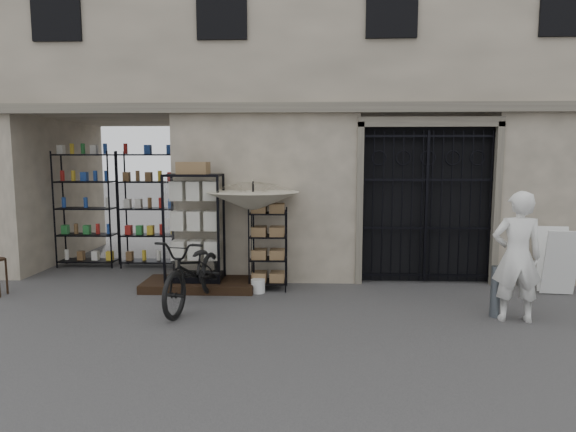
{
  "coord_description": "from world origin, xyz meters",
  "views": [
    {
      "loc": [
        -0.49,
        -6.87,
        2.33
      ],
      "look_at": [
        -0.8,
        1.4,
        1.35
      ],
      "focal_mm": 30.0,
      "sensor_mm": 36.0,
      "label": 1
    }
  ],
  "objects_px": {
    "market_umbrella": "(253,196)",
    "easel_sign": "(557,261)",
    "wire_rack": "(268,250)",
    "steel_bollard": "(495,292)",
    "shopkeeper": "(513,320)",
    "display_cabinet": "(195,233)",
    "bicycle": "(195,305)",
    "white_bucket": "(258,286)"
  },
  "relations": [
    {
      "from": "market_umbrella",
      "to": "easel_sign",
      "type": "bearing_deg",
      "value": -0.96
    },
    {
      "from": "wire_rack",
      "to": "market_umbrella",
      "type": "relative_size",
      "value": 0.63
    },
    {
      "from": "steel_bollard",
      "to": "shopkeeper",
      "type": "distance_m",
      "value": 0.47
    },
    {
      "from": "display_cabinet",
      "to": "bicycle",
      "type": "xyz_separation_m",
      "value": [
        0.23,
        -1.05,
        -1.01
      ]
    },
    {
      "from": "shopkeeper",
      "to": "market_umbrella",
      "type": "bearing_deg",
      "value": -14.21
    },
    {
      "from": "white_bucket",
      "to": "steel_bollard",
      "type": "bearing_deg",
      "value": -17.77
    },
    {
      "from": "market_umbrella",
      "to": "shopkeeper",
      "type": "relative_size",
      "value": 1.24
    },
    {
      "from": "market_umbrella",
      "to": "shopkeeper",
      "type": "distance_m",
      "value": 4.56
    },
    {
      "from": "display_cabinet",
      "to": "market_umbrella",
      "type": "height_order",
      "value": "market_umbrella"
    },
    {
      "from": "wire_rack",
      "to": "easel_sign",
      "type": "distance_m",
      "value": 5.01
    },
    {
      "from": "wire_rack",
      "to": "steel_bollard",
      "type": "relative_size",
      "value": 1.91
    },
    {
      "from": "white_bucket",
      "to": "display_cabinet",
      "type": "bearing_deg",
      "value": 166.95
    },
    {
      "from": "display_cabinet",
      "to": "bicycle",
      "type": "distance_m",
      "value": 1.47
    },
    {
      "from": "display_cabinet",
      "to": "wire_rack",
      "type": "height_order",
      "value": "display_cabinet"
    },
    {
      "from": "display_cabinet",
      "to": "bicycle",
      "type": "bearing_deg",
      "value": -80.17
    },
    {
      "from": "display_cabinet",
      "to": "easel_sign",
      "type": "relative_size",
      "value": 1.84
    },
    {
      "from": "display_cabinet",
      "to": "bicycle",
      "type": "height_order",
      "value": "display_cabinet"
    },
    {
      "from": "wire_rack",
      "to": "white_bucket",
      "type": "bearing_deg",
      "value": -122.67
    },
    {
      "from": "steel_bollard",
      "to": "white_bucket",
      "type": "bearing_deg",
      "value": 162.23
    },
    {
      "from": "market_umbrella",
      "to": "steel_bollard",
      "type": "bearing_deg",
      "value": -20.21
    },
    {
      "from": "easel_sign",
      "to": "market_umbrella",
      "type": "bearing_deg",
      "value": -174.18
    },
    {
      "from": "wire_rack",
      "to": "bicycle",
      "type": "bearing_deg",
      "value": -136.5
    },
    {
      "from": "bicycle",
      "to": "shopkeeper",
      "type": "relative_size",
      "value": 1.13
    },
    {
      "from": "white_bucket",
      "to": "bicycle",
      "type": "xyz_separation_m",
      "value": [
        -0.93,
        -0.78,
        -0.12
      ]
    },
    {
      "from": "wire_rack",
      "to": "steel_bollard",
      "type": "distance_m",
      "value": 3.77
    },
    {
      "from": "white_bucket",
      "to": "easel_sign",
      "type": "distance_m",
      "value": 5.19
    },
    {
      "from": "white_bucket",
      "to": "wire_rack",
      "type": "bearing_deg",
      "value": 56.9
    },
    {
      "from": "wire_rack",
      "to": "white_bucket",
      "type": "relative_size",
      "value": 5.98
    },
    {
      "from": "wire_rack",
      "to": "steel_bollard",
      "type": "xyz_separation_m",
      "value": [
        3.48,
        -1.42,
        -0.33
      ]
    },
    {
      "from": "market_umbrella",
      "to": "shopkeeper",
      "type": "height_order",
      "value": "market_umbrella"
    },
    {
      "from": "wire_rack",
      "to": "shopkeeper",
      "type": "distance_m",
      "value": 4.08
    },
    {
      "from": "market_umbrella",
      "to": "bicycle",
      "type": "height_order",
      "value": "market_umbrella"
    },
    {
      "from": "steel_bollard",
      "to": "easel_sign",
      "type": "relative_size",
      "value": 0.68
    },
    {
      "from": "market_umbrella",
      "to": "bicycle",
      "type": "xyz_separation_m",
      "value": [
        -0.84,
        -0.99,
        -1.68
      ]
    },
    {
      "from": "shopkeeper",
      "to": "wire_rack",
      "type": "bearing_deg",
      "value": -16.06
    },
    {
      "from": "wire_rack",
      "to": "shopkeeper",
      "type": "relative_size",
      "value": 0.78
    },
    {
      "from": "white_bucket",
      "to": "easel_sign",
      "type": "bearing_deg",
      "value": 1.34
    },
    {
      "from": "market_umbrella",
      "to": "white_bucket",
      "type": "relative_size",
      "value": 9.5
    },
    {
      "from": "white_bucket",
      "to": "easel_sign",
      "type": "height_order",
      "value": "easel_sign"
    },
    {
      "from": "white_bucket",
      "to": "steel_bollard",
      "type": "height_order",
      "value": "steel_bollard"
    },
    {
      "from": "steel_bollard",
      "to": "shopkeeper",
      "type": "xyz_separation_m",
      "value": [
        0.22,
        -0.15,
        -0.38
      ]
    },
    {
      "from": "shopkeeper",
      "to": "white_bucket",
      "type": "bearing_deg",
      "value": -11.95
    }
  ]
}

